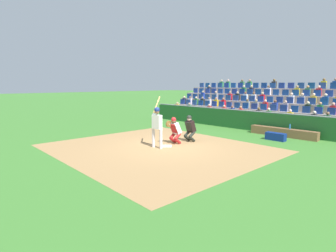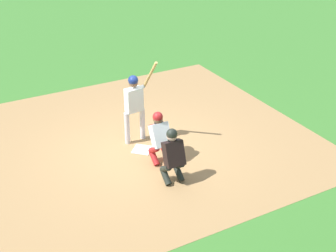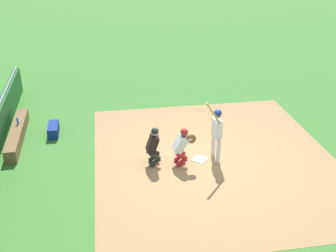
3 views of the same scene
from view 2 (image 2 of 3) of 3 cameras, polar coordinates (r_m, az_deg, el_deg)
name	(u,v)px [view 2 (image 2 of 3)]	position (r m, az deg, el deg)	size (l,w,h in m)	color
ground_plane	(142,150)	(11.51, -3.17, -2.96)	(160.00, 160.00, 0.00)	#3C772C
infield_dirt_patch	(133,141)	(11.90, -4.28, -1.87)	(8.77, 7.80, 0.01)	#A67D4E
home_plate_marker	(142,150)	(11.50, -3.17, -2.89)	(0.44, 0.44, 0.02)	white
batter_at_plate	(135,101)	(11.41, -4.10, 3.04)	(0.70, 0.65, 2.22)	silver
catcher_crouching	(160,135)	(10.72, -1.02, -1.05)	(0.47, 0.71, 1.27)	#A81E1F
home_plate_umpire	(173,154)	(10.00, 0.59, -3.41)	(0.48, 0.48, 1.31)	black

